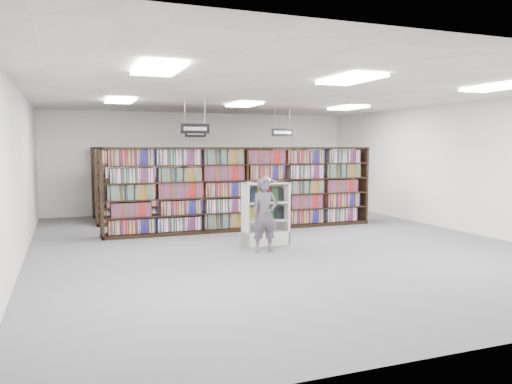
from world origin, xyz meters
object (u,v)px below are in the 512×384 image
object	(u,v)px
open_book	(268,181)
shopper	(265,215)
endcap_display	(265,223)
bookshelf_row_near	(244,189)

from	to	relation	value
open_book	shopper	world-z (taller)	shopper
open_book	endcap_display	bearing A→B (deg)	-154.93
bookshelf_row_near	open_book	size ratio (longest dim) A/B	9.33
endcap_display	open_book	world-z (taller)	open_book
bookshelf_row_near	open_book	distance (m)	1.95
endcap_display	shopper	bearing A→B (deg)	-110.07
open_book	shopper	bearing A→B (deg)	-102.90
shopper	endcap_display	bearing A→B (deg)	71.21
open_book	shopper	size ratio (longest dim) A/B	0.50
endcap_display	bookshelf_row_near	bearing A→B (deg)	86.15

